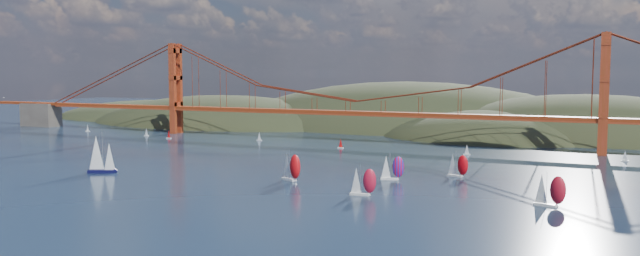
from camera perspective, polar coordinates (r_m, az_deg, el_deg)
The scene contains 17 objects.
ground at distance 182.77m, azimuth -18.68°, elevation -6.83°, with size 1200.00×1200.00×0.00m, color black.
headlands at distance 416.84m, azimuth 14.24°, elevation -1.93°, with size 725.00×225.00×96.00m.
bridge at distance 333.05m, azimuth 3.10°, elevation 4.22°, with size 552.00×12.00×55.00m.
sloop_navy at distance 244.00m, azimuth -19.45°, elevation -2.32°, with size 10.52×8.52×15.34m.
racer_0 at distance 213.49m, azimuth -2.69°, elevation -3.53°, with size 9.42×6.83×10.58m.
racer_1 at distance 188.24m, azimuth 3.91°, elevation -4.87°, with size 8.21×3.48×9.35m.
racer_2 at distance 183.49m, azimuth 20.22°, elevation -5.33°, with size 8.90×4.82×9.97m.
racer_3 at distance 226.80m, azimuth 12.45°, elevation -3.32°, with size 8.10×4.84×9.08m.
racer_rwb at distance 216.59m, azimuth 6.59°, elevation -3.59°, with size 8.34×5.12×9.33m.
distant_boat_0 at distance 421.87m, azimuth -20.48°, elevation 0.02°, with size 3.00×2.00×4.70m.
distant_boat_1 at distance 381.06m, azimuth -15.59°, elevation -0.35°, with size 3.00×2.00×4.70m.
distant_boat_2 at distance 362.88m, azimuth -13.66°, elevation -0.57°, with size 3.00×2.00×4.70m.
distant_boat_3 at distance 343.07m, azimuth -5.58°, elevation -0.76°, with size 3.00×2.00×4.70m.
distant_boat_4 at distance 289.71m, azimuth 26.12°, elevation -2.30°, with size 3.00×2.00×4.70m.
distant_boat_8 at distance 288.81m, azimuth 13.28°, elevation -1.95°, with size 3.00×2.00×4.70m.
distant_boat_9 at distance 306.62m, azimuth 1.90°, elevation -1.42°, with size 3.00×2.00×4.70m.
gull at distance 256.66m, azimuth -26.93°, elevation 2.49°, with size 0.90×0.25×0.17m.
Camera 1 is at (125.49, -127.75, 36.54)m, focal length 35.00 mm.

